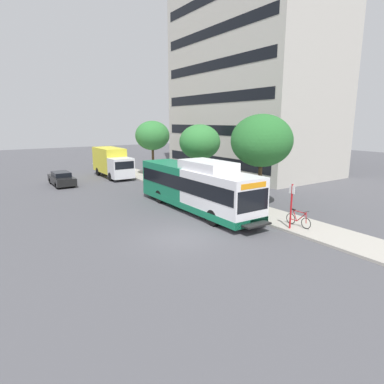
# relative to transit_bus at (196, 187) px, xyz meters

# --- Properties ---
(ground_plane) EXTENTS (120.00, 120.00, 0.00)m
(ground_plane) POSITION_rel_transit_bus_xyz_m (-3.85, 3.69, -1.70)
(ground_plane) COLOR #4C4C51
(sidewalk_curb) EXTENTS (3.00, 56.00, 0.14)m
(sidewalk_curb) POSITION_rel_transit_bus_xyz_m (3.15, 1.69, -1.63)
(sidewalk_curb) COLOR #A8A399
(sidewalk_curb) RESTS_ON ground
(transit_bus) EXTENTS (2.58, 12.25, 3.65)m
(transit_bus) POSITION_rel_transit_bus_xyz_m (0.00, 0.00, 0.00)
(transit_bus) COLOR white
(transit_bus) RESTS_ON ground
(bus_stop_sign_pole) EXTENTS (0.10, 0.36, 2.60)m
(bus_stop_sign_pole) POSITION_rel_transit_bus_xyz_m (2.03, -6.70, -0.05)
(bus_stop_sign_pole) COLOR red
(bus_stop_sign_pole) RESTS_ON sidewalk_curb
(bicycle_parked) EXTENTS (0.52, 1.76, 1.02)m
(bicycle_parked) POSITION_rel_transit_bus_xyz_m (2.72, -6.74, -1.14)
(bicycle_parked) COLOR black
(bicycle_parked) RESTS_ON sidewalk_curb
(street_tree_near_stop) EXTENTS (4.36, 4.36, 6.58)m
(street_tree_near_stop) POSITION_rel_transit_bus_xyz_m (4.32, -1.92, 3.15)
(street_tree_near_stop) COLOR #4C3823
(street_tree_near_stop) RESTS_ON sidewalk_curb
(street_tree_mid_block) EXTENTS (3.64, 3.64, 5.81)m
(street_tree_mid_block) POSITION_rel_transit_bus_xyz_m (4.08, 5.35, 2.68)
(street_tree_mid_block) COLOR #4C3823
(street_tree_mid_block) RESTS_ON sidewalk_curb
(street_tree_far_block) EXTENTS (3.82, 3.82, 6.11)m
(street_tree_far_block) POSITION_rel_transit_bus_xyz_m (4.16, 14.73, 2.91)
(street_tree_far_block) COLOR #4C3823
(street_tree_far_block) RESTS_ON sidewalk_curb
(parked_car_far_lane) EXTENTS (1.80, 4.50, 1.33)m
(parked_car_far_lane) POSITION_rel_transit_bus_xyz_m (-5.80, 15.00, -1.04)
(parked_car_far_lane) COLOR black
(parked_car_far_lane) RESTS_ON ground
(box_truck_background) EXTENTS (2.32, 7.01, 3.25)m
(box_truck_background) POSITION_rel_transit_bus_xyz_m (0.07, 16.78, 0.04)
(box_truck_background) COLOR silver
(box_truck_background) RESTS_ON ground
(apartment_tower_backdrop) EXTENTS (11.65, 19.87, 31.30)m
(apartment_tower_backdrop) POSITION_rel_transit_bus_xyz_m (16.01, 11.61, 13.94)
(apartment_tower_backdrop) COLOR #BCB7AD
(apartment_tower_backdrop) RESTS_ON ground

